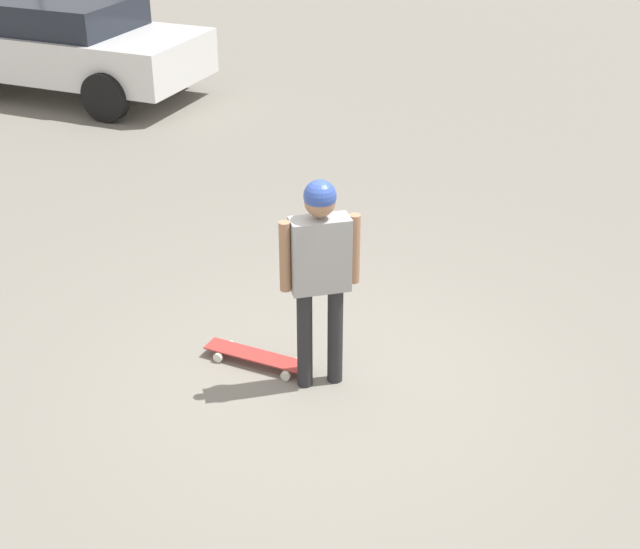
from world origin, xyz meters
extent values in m
plane|color=gray|center=(0.00, 0.00, 0.00)|extent=(220.00, 220.00, 0.00)
cylinder|color=#262628|center=(-0.09, 0.08, 0.43)|extent=(0.12, 0.12, 0.85)
cylinder|color=#262628|center=(0.09, -0.08, 0.43)|extent=(0.12, 0.12, 0.85)
cube|color=#999999|center=(0.00, 0.00, 1.15)|extent=(0.47, 0.45, 0.59)
cylinder|color=#9E7051|center=(-0.20, 0.18, 1.16)|extent=(0.09, 0.09, 0.56)
cylinder|color=#9E7051|center=(0.20, -0.18, 1.16)|extent=(0.09, 0.09, 0.56)
sphere|color=#9E7051|center=(0.00, 0.00, 1.58)|extent=(0.23, 0.23, 0.23)
sphere|color=#2D4799|center=(0.00, 0.00, 1.62)|extent=(0.24, 0.24, 0.24)
cube|color=#A5332D|center=(-0.08, 0.57, 0.09)|extent=(0.33, 0.94, 0.01)
cylinder|color=silver|center=(-0.24, 0.86, 0.04)|extent=(0.04, 0.08, 0.08)
cylinder|color=silver|center=(-0.03, 0.90, 0.04)|extent=(0.04, 0.08, 0.08)
cylinder|color=silver|center=(-0.14, 0.24, 0.04)|extent=(0.04, 0.08, 0.08)
cylinder|color=silver|center=(0.07, 0.28, 0.04)|extent=(0.04, 0.08, 0.08)
cube|color=silver|center=(4.34, 7.80, 0.70)|extent=(2.73, 4.70, 0.67)
cube|color=#1E232D|center=(4.37, 7.69, 1.26)|extent=(2.06, 2.29, 0.46)
cylinder|color=black|center=(4.98, 9.33, 0.36)|extent=(0.34, 0.74, 0.72)
cylinder|color=black|center=(3.71, 6.27, 0.36)|extent=(0.34, 0.74, 0.72)
cylinder|color=black|center=(5.54, 6.65, 0.36)|extent=(0.34, 0.74, 0.72)
camera|label=1|loc=(-4.88, -3.33, 4.12)|focal=50.00mm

